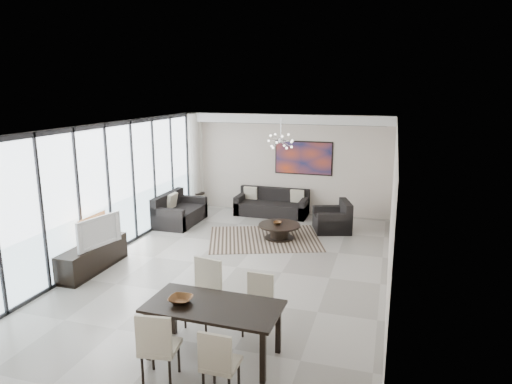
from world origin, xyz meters
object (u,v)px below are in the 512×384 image
at_px(tv_console, 92,257).
at_px(dining_table, 214,311).
at_px(television, 95,231).
at_px(sofa_main, 272,206).
at_px(coffee_table, 279,231).

bearing_deg(tv_console, dining_table, -31.15).
xyz_separation_m(television, dining_table, (3.35, -2.08, -0.18)).
bearing_deg(sofa_main, television, -114.16).
bearing_deg(television, tv_console, 88.63).
height_order(television, dining_table, television).
xyz_separation_m(tv_console, dining_table, (3.51, -2.12, 0.40)).
bearing_deg(television, dining_table, -108.93).
bearing_deg(tv_console, sofa_main, 64.18).
height_order(tv_console, television, television).
distance_m(sofa_main, television, 5.61).
height_order(coffee_table, tv_console, tv_console).
xyz_separation_m(sofa_main, television, (-2.28, -5.09, 0.61)).
xyz_separation_m(sofa_main, dining_table, (1.07, -7.17, 0.43)).
height_order(sofa_main, television, television).
relative_size(coffee_table, tv_console, 0.58).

